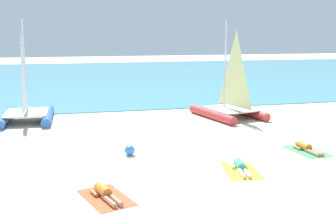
% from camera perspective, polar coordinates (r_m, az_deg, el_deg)
% --- Properties ---
extents(ground_plane, '(120.00, 120.00, 0.00)m').
position_cam_1_polar(ground_plane, '(22.78, -2.59, -0.94)').
color(ground_plane, beige).
extents(ocean_water, '(120.00, 40.00, 0.05)m').
position_cam_1_polar(ocean_water, '(44.79, -8.10, 4.81)').
color(ocean_water, '#4C9EB7').
rests_on(ocean_water, ground).
extents(sailboat_blue, '(2.67, 4.13, 5.33)m').
position_cam_1_polar(sailboat_blue, '(23.19, -18.71, 0.70)').
color(sailboat_blue, blue).
rests_on(sailboat_blue, ground).
extents(sailboat_red, '(3.48, 4.56, 5.30)m').
position_cam_1_polar(sailboat_red, '(23.26, 8.36, 1.18)').
color(sailboat_red, '#CC3838').
rests_on(sailboat_red, ground).
extents(towel_left, '(1.63, 2.15, 0.01)m').
position_cam_1_polar(towel_left, '(12.30, -8.43, -11.44)').
color(towel_left, '#EA5933').
rests_on(towel_left, ground).
extents(sunbather_left, '(0.85, 1.54, 0.30)m').
position_cam_1_polar(sunbather_left, '(12.31, -8.57, -10.80)').
color(sunbather_left, orange).
rests_on(sunbather_left, towel_left).
extents(towel_middle, '(1.39, 2.05, 0.01)m').
position_cam_1_polar(towel_middle, '(14.58, 9.90, -7.89)').
color(towel_middle, yellow).
rests_on(towel_middle, ground).
extents(sunbather_middle, '(0.66, 1.57, 0.30)m').
position_cam_1_polar(sunbather_middle, '(14.60, 9.85, -7.34)').
color(sunbather_middle, '#3FB28C').
rests_on(sunbather_middle, towel_middle).
extents(towel_right, '(1.26, 1.99, 0.01)m').
position_cam_1_polar(towel_right, '(17.54, 18.35, -5.07)').
color(towel_right, '#4CB266').
rests_on(towel_right, ground).
extents(sunbather_right, '(0.58, 1.57, 0.30)m').
position_cam_1_polar(sunbather_right, '(17.56, 18.25, -4.62)').
color(sunbather_right, orange).
rests_on(sunbather_right, towel_right).
extents(beach_ball, '(0.40, 0.40, 0.40)m').
position_cam_1_polar(beach_ball, '(16.15, -5.22, -5.20)').
color(beach_ball, '#337FE5').
rests_on(beach_ball, ground).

